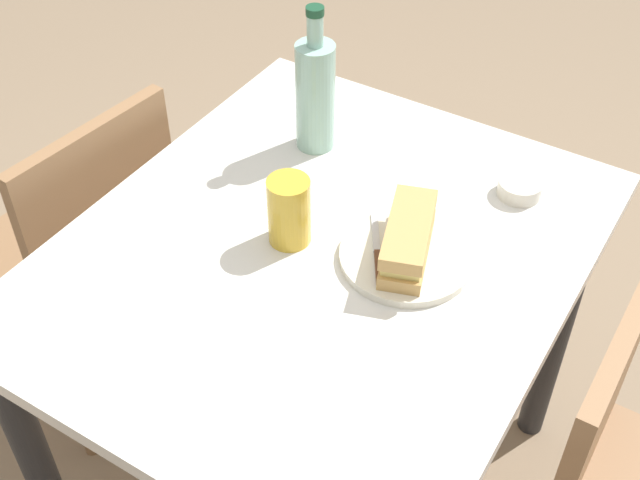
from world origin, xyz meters
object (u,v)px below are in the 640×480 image
(dining_table, at_px, (320,302))
(beer_glass, at_px, (289,211))
(knife_near, at_px, (377,252))
(water_bottle, at_px, (315,93))
(baguette_sandwich_near, at_px, (408,238))
(chair_far, at_px, (86,249))
(plate_near, at_px, (406,257))
(olive_bowl, at_px, (520,188))

(dining_table, relative_size, beer_glass, 7.80)
(dining_table, height_order, knife_near, knife_near)
(water_bottle, height_order, beer_glass, water_bottle)
(baguette_sandwich_near, xyz_separation_m, knife_near, (-0.03, 0.04, -0.03))
(baguette_sandwich_near, height_order, beer_glass, beer_glass)
(baguette_sandwich_near, height_order, knife_near, baguette_sandwich_near)
(beer_glass, bearing_deg, chair_far, 90.27)
(dining_table, height_order, plate_near, plate_near)
(chair_far, xyz_separation_m, baguette_sandwich_near, (0.06, -0.74, 0.34))
(baguette_sandwich_near, height_order, water_bottle, water_bottle)
(knife_near, relative_size, beer_glass, 1.26)
(plate_near, bearing_deg, knife_near, 121.66)
(baguette_sandwich_near, relative_size, water_bottle, 0.69)
(plate_near, relative_size, olive_bowl, 2.79)
(water_bottle, bearing_deg, beer_glass, -157.18)
(baguette_sandwich_near, bearing_deg, plate_near, 0.00)
(knife_near, height_order, beer_glass, beer_glass)
(dining_table, xyz_separation_m, water_bottle, (0.25, 0.17, 0.25))
(dining_table, height_order, baguette_sandwich_near, baguette_sandwich_near)
(olive_bowl, bearing_deg, water_bottle, 99.00)
(chair_far, relative_size, baguette_sandwich_near, 4.19)
(chair_far, bearing_deg, dining_table, -89.20)
(knife_near, bearing_deg, chair_far, 92.84)
(water_bottle, relative_size, beer_glass, 2.33)
(chair_far, height_order, baguette_sandwich_near, baguette_sandwich_near)
(baguette_sandwich_near, distance_m, beer_glass, 0.20)
(chair_far, relative_size, plate_near, 3.75)
(plate_near, distance_m, baguette_sandwich_near, 0.04)
(olive_bowl, bearing_deg, dining_table, 143.48)
(dining_table, bearing_deg, olive_bowl, -36.52)
(beer_glass, bearing_deg, water_bottle, 22.82)
(dining_table, bearing_deg, water_bottle, 33.36)
(dining_table, distance_m, chair_far, 0.63)
(chair_far, xyz_separation_m, olive_bowl, (0.32, -0.84, 0.31))
(dining_table, distance_m, knife_near, 0.18)
(water_bottle, distance_m, olive_bowl, 0.42)
(chair_far, xyz_separation_m, beer_glass, (0.00, -0.55, 0.36))
(dining_table, relative_size, olive_bowl, 12.10)
(plate_near, bearing_deg, baguette_sandwich_near, 0.00)
(chair_far, bearing_deg, olive_bowl, -68.91)
(water_bottle, xyz_separation_m, beer_glass, (-0.26, -0.11, -0.05))
(beer_glass, distance_m, olive_bowl, 0.44)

